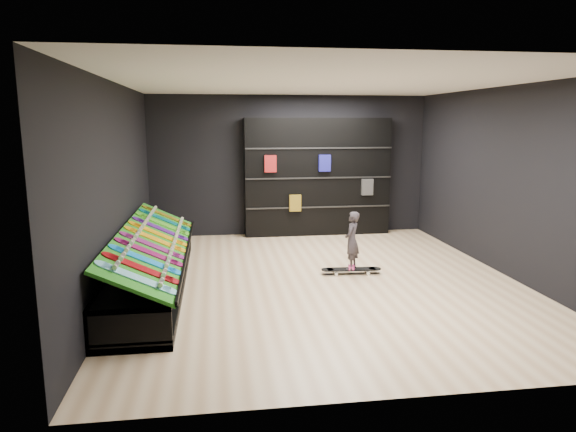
{
  "coord_description": "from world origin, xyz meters",
  "views": [
    {
      "loc": [
        -1.6,
        -7.53,
        2.44
      ],
      "look_at": [
        -0.5,
        0.2,
        1.0
      ],
      "focal_mm": 32.0,
      "sensor_mm": 36.0,
      "label": 1
    }
  ],
  "objects": [
    {
      "name": "display_board_7",
      "position": [
        -2.49,
        0.76,
        0.74
      ],
      "size": [
        0.93,
        0.22,
        0.5
      ],
      "primitive_type": null,
      "rotation": [
        0.0,
        0.44,
        0.0
      ],
      "color": "purple",
      "rests_on": "turf_ramp"
    },
    {
      "name": "child",
      "position": [
        0.55,
        0.28,
        0.37
      ],
      "size": [
        0.24,
        0.26,
        0.57
      ],
      "primitive_type": "imported",
      "rotation": [
        0.0,
        0.0,
        -2.08
      ],
      "color": "black",
      "rests_on": "floor_skateboard"
    },
    {
      "name": "display_board_5",
      "position": [
        -2.49,
        0.0,
        0.74
      ],
      "size": [
        0.93,
        0.22,
        0.5
      ],
      "primitive_type": null,
      "rotation": [
        0.0,
        0.44,
        0.0
      ],
      "color": "orange",
      "rests_on": "turf_ramp"
    },
    {
      "name": "display_board_0",
      "position": [
        -2.49,
        -1.9,
        0.74
      ],
      "size": [
        0.93,
        0.22,
        0.5
      ],
      "primitive_type": null,
      "rotation": [
        0.0,
        0.44,
        0.0
      ],
      "color": "#0CB2E5",
      "rests_on": "turf_ramp"
    },
    {
      "name": "display_board_4",
      "position": [
        -2.49,
        -0.38,
        0.74
      ],
      "size": [
        0.93,
        0.22,
        0.5
      ],
      "primitive_type": null,
      "rotation": [
        0.0,
        0.44,
        0.0
      ],
      "color": "#2626BF",
      "rests_on": "turf_ramp"
    },
    {
      "name": "wall_back",
      "position": [
        0.0,
        3.5,
        1.5
      ],
      "size": [
        6.0,
        0.02,
        3.0
      ],
      "primitive_type": "cube",
      "color": "black",
      "rests_on": "ground"
    },
    {
      "name": "wall_right",
      "position": [
        3.0,
        0.0,
        1.5
      ],
      "size": [
        0.02,
        7.0,
        3.0
      ],
      "primitive_type": "cube",
      "color": "black",
      "rests_on": "ground"
    },
    {
      "name": "display_board_8",
      "position": [
        -2.49,
        1.14,
        0.74
      ],
      "size": [
        0.93,
        0.22,
        0.5
      ],
      "primitive_type": null,
      "rotation": [
        0.0,
        0.44,
        0.0
      ],
      "color": "green",
      "rests_on": "turf_ramp"
    },
    {
      "name": "wall_left",
      "position": [
        -3.0,
        0.0,
        1.5
      ],
      "size": [
        0.02,
        7.0,
        3.0
      ],
      "primitive_type": "cube",
      "color": "black",
      "rests_on": "ground"
    },
    {
      "name": "display_board_3",
      "position": [
        -2.49,
        -0.76,
        0.74
      ],
      "size": [
        0.93,
        0.22,
        0.5
      ],
      "primitive_type": null,
      "rotation": [
        0.0,
        0.44,
        0.0
      ],
      "color": "#E5198C",
      "rests_on": "turf_ramp"
    },
    {
      "name": "display_board_6",
      "position": [
        -2.49,
        0.38,
        0.74
      ],
      "size": [
        0.93,
        0.22,
        0.5
      ],
      "primitive_type": null,
      "rotation": [
        0.0,
        0.44,
        0.0
      ],
      "color": "yellow",
      "rests_on": "turf_ramp"
    },
    {
      "name": "floor_skateboard",
      "position": [
        0.55,
        0.28,
        0.05
      ],
      "size": [
        0.99,
        0.28,
        0.09
      ],
      "primitive_type": null,
      "rotation": [
        0.0,
        0.0,
        -0.07
      ],
      "color": "black",
      "rests_on": "ground"
    },
    {
      "name": "display_rack",
      "position": [
        -2.55,
        0.0,
        0.25
      ],
      "size": [
        0.9,
        4.5,
        0.5
      ],
      "primitive_type": null,
      "color": "black",
      "rests_on": "ground"
    },
    {
      "name": "turf_ramp",
      "position": [
        -2.5,
        0.0,
        0.71
      ],
      "size": [
        0.92,
        4.5,
        0.46
      ],
      "primitive_type": "cube",
      "rotation": [
        0.0,
        0.44,
        0.0
      ],
      "color": "#176510",
      "rests_on": "display_rack"
    },
    {
      "name": "display_board_9",
      "position": [
        -2.49,
        1.52,
        0.74
      ],
      "size": [
        0.93,
        0.22,
        0.5
      ],
      "primitive_type": null,
      "rotation": [
        0.0,
        0.44,
        0.0
      ],
      "color": "#0C8C99",
      "rests_on": "turf_ramp"
    },
    {
      "name": "wall_front",
      "position": [
        0.0,
        -3.5,
        1.5
      ],
      "size": [
        6.0,
        0.02,
        3.0
      ],
      "primitive_type": "cube",
      "color": "black",
      "rests_on": "ground"
    },
    {
      "name": "floor",
      "position": [
        0.0,
        0.0,
        0.0
      ],
      "size": [
        6.0,
        7.0,
        0.01
      ],
      "primitive_type": "cube",
      "color": "beige",
      "rests_on": "ground"
    },
    {
      "name": "display_board_1",
      "position": [
        -2.49,
        -1.52,
        0.74
      ],
      "size": [
        0.93,
        0.22,
        0.5
      ],
      "primitive_type": null,
      "rotation": [
        0.0,
        0.44,
        0.0
      ],
      "color": "red",
      "rests_on": "turf_ramp"
    },
    {
      "name": "display_board_10",
      "position": [
        -2.49,
        1.9,
        0.74
      ],
      "size": [
        0.93,
        0.22,
        0.5
      ],
      "primitive_type": null,
      "rotation": [
        0.0,
        0.44,
        0.0
      ],
      "color": "yellow",
      "rests_on": "turf_ramp"
    },
    {
      "name": "back_shelving",
      "position": [
        0.59,
        3.32,
        1.26
      ],
      "size": [
        3.15,
        0.37,
        2.52
      ],
      "primitive_type": "cube",
      "color": "black",
      "rests_on": "ground"
    },
    {
      "name": "display_board_2",
      "position": [
        -2.49,
        -1.14,
        0.74
      ],
      "size": [
        0.93,
        0.22,
        0.5
      ],
      "primitive_type": null,
      "rotation": [
        0.0,
        0.44,
        0.0
      ],
      "color": "blue",
      "rests_on": "turf_ramp"
    },
    {
      "name": "ceiling",
      "position": [
        0.0,
        0.0,
        3.0
      ],
      "size": [
        6.0,
        7.0,
        0.01
      ],
      "primitive_type": "cube",
      "color": "white",
      "rests_on": "ground"
    }
  ]
}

